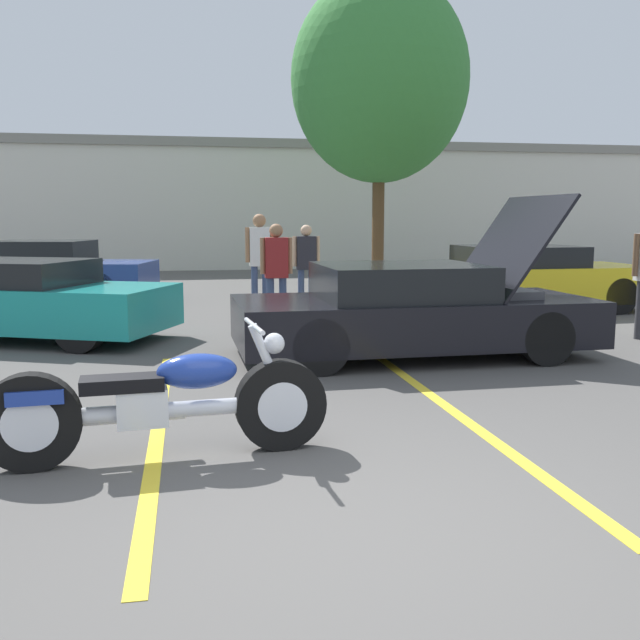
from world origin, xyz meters
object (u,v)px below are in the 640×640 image
Objects in this scene: tree_background at (380,80)px; spectator_midground at (260,254)px; parked_car_mid_left_row at (49,272)px; show_car_hood_open at (414,311)px; parked_car_mid_right_row at (28,301)px; spectator_far_lot at (276,266)px; motorcycle at (161,404)px; parked_car_right_row at (525,279)px; spectator_by_show_car at (306,260)px.

tree_background is 4.32× the size of spectator_midground.
spectator_midground is at bearing -23.02° from parked_car_mid_left_row.
spectator_midground is at bearing -124.34° from tree_background.
show_car_hood_open is 5.57m from parked_car_mid_right_row.
spectator_midground is (4.19, -2.92, 0.49)m from parked_car_mid_left_row.
spectator_far_lot is (4.29, -4.58, 0.38)m from parked_car_mid_left_row.
parked_car_mid_left_row is (-2.68, 10.72, 0.20)m from motorcycle.
parked_car_right_row reaches higher than parked_car_mid_right_row.
parked_car_mid_right_row is at bearing 155.35° from show_car_hood_open.
spectator_by_show_car is 0.98× the size of spectator_far_lot.
spectator_midground reaches higher than spectator_far_lot.
tree_background is 11.47m from parked_car_mid_right_row.
tree_background is at bearing 69.45° from parked_car_mid_right_row.
parked_car_right_row is (1.32, -5.81, -4.67)m from tree_background.
tree_background is at bearing 63.09° from spectator_far_lot.
tree_background is 1.77× the size of parked_car_mid_left_row.
parked_car_mid_right_row is at bearing -172.54° from spectator_far_lot.
parked_car_mid_left_row is (-9.19, 3.34, 0.01)m from parked_car_right_row.
spectator_by_show_car is (5.10, -2.61, 0.35)m from parked_car_mid_left_row.
show_car_hood_open is 4.66m from spectator_midground.
show_car_hood_open reaches higher than parked_car_right_row.
spectator_midground reaches higher than spectator_by_show_car.
parked_car_right_row is 4.17m from spectator_by_show_car.
show_car_hood_open is at bearing -102.44° from tree_background.
parked_car_mid_left_row is at bearing 99.20° from motorcycle.
tree_background reaches higher than parked_car_mid_left_row.
spectator_by_show_car is (-4.09, 0.73, 0.36)m from parked_car_right_row.
spectator_far_lot is (-3.58, -7.05, -4.29)m from tree_background.
show_car_hood_open is at bearing 43.68° from motorcycle.
tree_background is at bearing 29.21° from parked_car_mid_left_row.
parked_car_right_row is 1.04× the size of parked_car_mid_left_row.
show_car_hood_open is at bearing -133.96° from parked_car_right_row.
motorcycle is at bearing -106.63° from spectator_by_show_car.
parked_car_mid_right_row is 2.62× the size of spectator_far_lot.
parked_car_mid_left_row reaches higher than motorcycle.
spectator_midground reaches higher than parked_car_mid_left_row.
tree_background is at bearing 63.68° from motorcycle.
parked_car_right_row reaches higher than motorcycle.
parked_car_mid_left_row is 6.29m from spectator_far_lot.
spectator_midground is (-5.00, 0.43, 0.50)m from parked_car_right_row.
spectator_midground is (1.51, 7.81, 0.69)m from motorcycle.
show_car_hood_open is 9.26m from parked_car_mid_left_row.
spectator_by_show_car is at bearing -118.57° from tree_background.
parked_car_right_row is (3.47, 3.94, 0.02)m from show_car_hood_open.
parked_car_right_row is at bearing 47.49° from show_car_hood_open.
motorcycle is 6.03m from parked_car_mid_right_row.
parked_car_mid_right_row reaches higher than motorcycle.
motorcycle is 9.84m from parked_car_right_row.
spectator_midground reaches higher than motorcycle.
tree_background is 3.19× the size of motorcycle.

